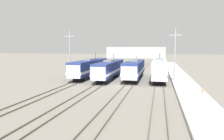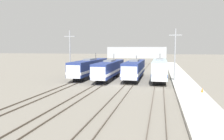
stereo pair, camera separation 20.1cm
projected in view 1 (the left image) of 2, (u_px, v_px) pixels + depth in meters
ground_plane at (114, 85)px, 38.13m from camera, size 400.00×400.00×0.00m
rail_pair_far_left at (73, 83)px, 39.76m from camera, size 1.50×120.00×0.15m
rail_pair_center_left at (100, 84)px, 38.67m from camera, size 1.51×120.00×0.15m
rail_pair_center_right at (129, 85)px, 37.58m from camera, size 1.51×120.00×0.15m
rail_pair_far_right at (159, 87)px, 36.50m from camera, size 1.50×120.00×0.15m
locomotive_far_left at (89, 68)px, 48.83m from camera, size 3.01×19.92×5.28m
locomotive_center_left at (109, 69)px, 45.50m from camera, size 2.94×18.16×5.15m
locomotive_center_right at (134, 69)px, 44.95m from camera, size 3.12×16.35×4.81m
locomotive_far_right at (159, 69)px, 43.87m from camera, size 2.79×17.15×5.28m
catenary_tower_left at (70, 53)px, 45.75m from camera, size 2.35×0.27×10.14m
catenary_tower_right at (175, 54)px, 41.25m from camera, size 2.35×0.27×10.14m
platform at (186, 87)px, 35.56m from camera, size 4.00×120.00×0.43m
traffic_cone at (202, 90)px, 30.13m from camera, size 0.31×0.31×0.64m
depot_building at (136, 52)px, 143.03m from camera, size 37.79×8.51×7.16m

